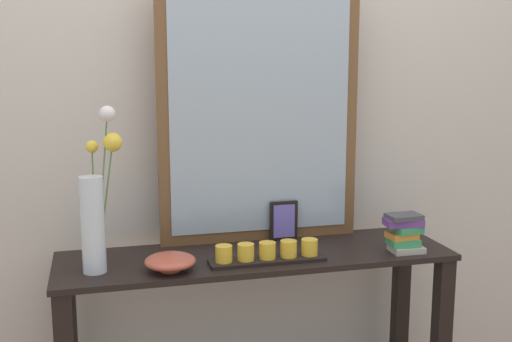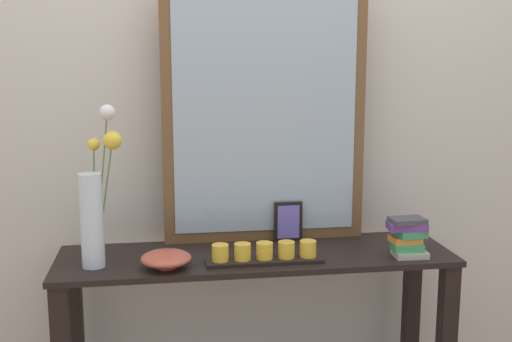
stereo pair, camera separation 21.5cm
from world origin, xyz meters
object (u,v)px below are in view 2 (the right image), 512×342
Objects in this scene: book_stack at (408,237)px; decorative_bowl at (166,259)px; tall_vase_left at (95,203)px; console_table at (256,340)px; candle_tray at (265,254)px; picture_frame_small at (288,222)px; mirror_leaning at (265,115)px.

decorative_bowl is at bearing -179.92° from book_stack.
console_table is at bearing 5.18° from tall_vase_left.
tall_vase_left reaches higher than candle_tray.
mirror_leaning is at bearing 159.63° from picture_frame_small.
candle_tray is at bearing -99.48° from mirror_leaning.
console_table is at bearing -109.40° from mirror_leaning.
console_table is 0.81m from mirror_leaning.
tall_vase_left is at bearing 174.92° from candle_tray.
console_table is 0.65m from book_stack.
mirror_leaning is 6.91× the size of book_stack.
candle_tray is 2.65× the size of picture_frame_small.
candle_tray is (0.55, -0.05, -0.18)m from tall_vase_left.
picture_frame_small reaches higher than console_table.
mirror_leaning is 2.39× the size of candle_tray.
console_table is 9.24× the size of picture_frame_small.
candle_tray is (0.01, -0.10, 0.35)m from console_table.
picture_frame_small is (0.08, -0.03, -0.39)m from mirror_leaning.
decorative_bowl is (-0.32, -0.01, 0.00)m from candle_tray.
book_stack is at bearing -30.72° from mirror_leaning.
picture_frame_small is at bearing -20.37° from mirror_leaning.
tall_vase_left reaches higher than decorative_bowl.
book_stack is (0.45, -0.27, -0.40)m from mirror_leaning.
decorative_bowl is at bearing -143.78° from mirror_leaning.
book_stack is (0.50, -0.01, 0.04)m from candle_tray.
candle_tray reaches higher than decorative_bowl.
console_table is 3.49× the size of candle_tray.
picture_frame_small reaches higher than book_stack.
mirror_leaning reaches higher than tall_vase_left.
decorative_bowl is at bearing -152.09° from picture_frame_small.
book_stack reaches higher than candle_tray.
picture_frame_small is at bearing 43.43° from console_table.
mirror_leaning reaches higher than book_stack.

